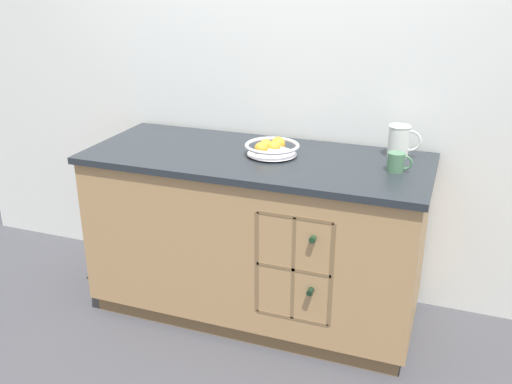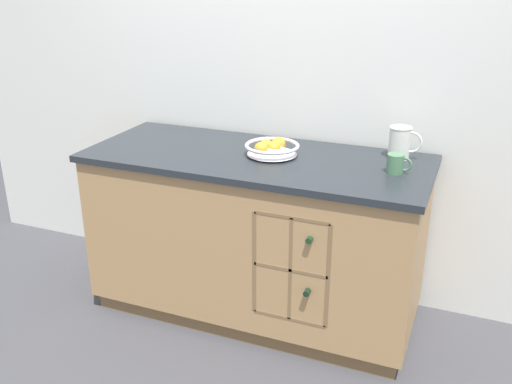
# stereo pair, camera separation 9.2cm
# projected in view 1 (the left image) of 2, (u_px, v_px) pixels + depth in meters

# --- Properties ---
(ground_plane) EXTENTS (14.00, 14.00, 0.00)m
(ground_plane) POSITION_uv_depth(u_px,v_px,m) (256.00, 308.00, 3.30)
(ground_plane) COLOR #424247
(back_wall) EXTENTS (4.40, 0.06, 2.55)m
(back_wall) POSITION_uv_depth(u_px,v_px,m) (282.00, 75.00, 3.19)
(back_wall) COLOR silver
(back_wall) RESTS_ON ground_plane
(kitchen_island) EXTENTS (1.79, 0.76, 0.93)m
(kitchen_island) POSITION_uv_depth(u_px,v_px,m) (256.00, 235.00, 3.12)
(kitchen_island) COLOR brown
(kitchen_island) RESTS_ON ground_plane
(fruit_bowl) EXTENTS (0.28, 0.28, 0.08)m
(fruit_bowl) POSITION_uv_depth(u_px,v_px,m) (272.00, 148.00, 2.93)
(fruit_bowl) COLOR silver
(fruit_bowl) RESTS_ON kitchen_island
(white_pitcher) EXTENTS (0.17, 0.11, 0.17)m
(white_pitcher) POSITION_uv_depth(u_px,v_px,m) (400.00, 140.00, 2.90)
(white_pitcher) COLOR silver
(white_pitcher) RESTS_ON kitchen_island
(ceramic_mug) EXTENTS (0.12, 0.08, 0.09)m
(ceramic_mug) POSITION_uv_depth(u_px,v_px,m) (397.00, 162.00, 2.70)
(ceramic_mug) COLOR #4C7A56
(ceramic_mug) RESTS_ON kitchen_island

